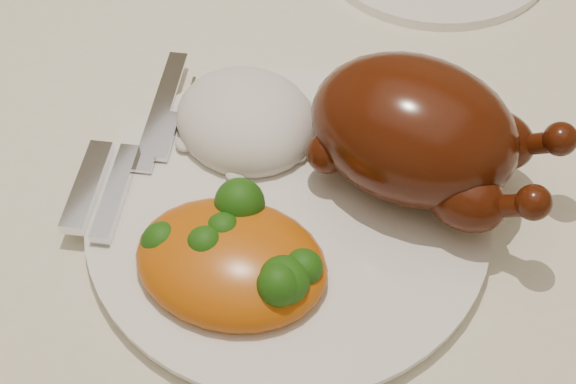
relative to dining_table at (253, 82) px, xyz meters
The scene contains 8 objects.
floor 0.67m from the dining_table, ahead, with size 4.00×4.00×0.00m, color brown.
dining_table is the anchor object (origin of this frame).
tablecloth 0.07m from the dining_table, ahead, with size 1.73×1.03×0.18m.
dinner_plate 0.28m from the dining_table, 51.93° to the right, with size 0.29×0.29×0.01m, color white.
roast_chicken 0.30m from the dining_table, 29.52° to the right, with size 0.19×0.12×0.10m.
rice_mound 0.21m from the dining_table, 58.97° to the right, with size 0.13×0.12×0.06m.
mac_and_cheese 0.33m from the dining_table, 59.58° to the right, with size 0.15×0.13×0.06m.
cutlery 0.26m from the dining_table, 82.37° to the right, with size 0.08×0.20×0.01m.
Camera 1 is at (0.33, -0.50, 1.25)m, focal length 50.00 mm.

